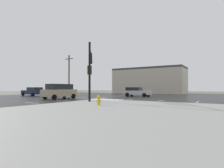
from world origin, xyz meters
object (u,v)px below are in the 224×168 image
object	(u,v)px
suv_tan	(60,91)
fire_hydrant	(99,100)
sedan_red	(54,91)
utility_pole_far	(69,74)
sedan_navy	(33,91)
traffic_signal_mast	(90,63)
sedan_silver	(137,92)

from	to	relation	value
suv_tan	fire_hydrant	bearing A→B (deg)	65.79
suv_tan	sedan_red	size ratio (longest dim) A/B	1.07
suv_tan	utility_pole_far	size ratio (longest dim) A/B	0.58
sedan_red	sedan_navy	size ratio (longest dim) A/B	1.01
traffic_signal_mast	suv_tan	xyz separation A→B (m)	(-6.47, 1.40, -3.28)
sedan_silver	fire_hydrant	bearing A→B (deg)	-77.04
sedan_red	fire_hydrant	bearing A→B (deg)	54.35
fire_hydrant	sedan_red	bearing A→B (deg)	147.21
sedan_red	sedan_silver	world-z (taller)	same
sedan_red	sedan_navy	xyz separation A→B (m)	(-0.61, -4.43, 0.00)
utility_pole_far	traffic_signal_mast	bearing A→B (deg)	-38.07
fire_hydrant	sedan_navy	world-z (taller)	sedan_navy
sedan_silver	utility_pole_far	bearing A→B (deg)	-179.11
utility_pole_far	sedan_red	bearing A→B (deg)	-112.38
fire_hydrant	sedan_navy	xyz separation A→B (m)	(-21.30, 8.89, 0.32)
traffic_signal_mast	fire_hydrant	bearing A→B (deg)	-171.79
traffic_signal_mast	fire_hydrant	xyz separation A→B (m)	(4.28, -4.24, -3.83)
suv_tan	sedan_navy	distance (m)	11.04
fire_hydrant	sedan_navy	size ratio (longest dim) A/B	0.17
fire_hydrant	suv_tan	distance (m)	12.15
sedan_red	suv_tan	bearing A→B (deg)	49.44
sedan_red	sedan_navy	bearing A→B (deg)	-10.72
traffic_signal_mast	sedan_red	bearing A→B (deg)	24.03
fire_hydrant	sedan_silver	xyz separation A→B (m)	(-4.10, 16.65, 0.32)
suv_tan	sedan_silver	world-z (taller)	suv_tan
sedan_red	utility_pole_far	xyz separation A→B (m)	(1.17, 2.85, 3.59)
sedan_navy	sedan_silver	bearing A→B (deg)	-154.57
suv_tan	sedan_red	world-z (taller)	suv_tan
sedan_navy	utility_pole_far	xyz separation A→B (m)	(1.79, 7.28, 3.59)
fire_hydrant	sedan_silver	size ratio (longest dim) A/B	0.17
fire_hydrant	utility_pole_far	size ratio (longest dim) A/B	0.09
traffic_signal_mast	utility_pole_far	distance (m)	19.35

